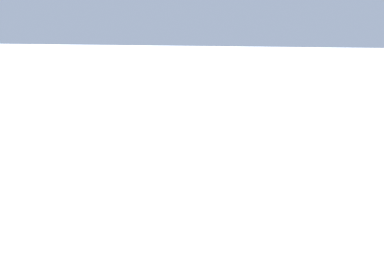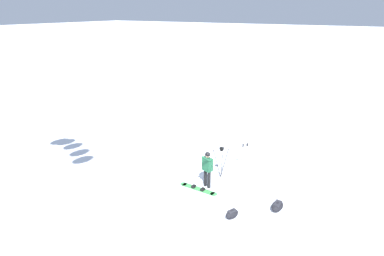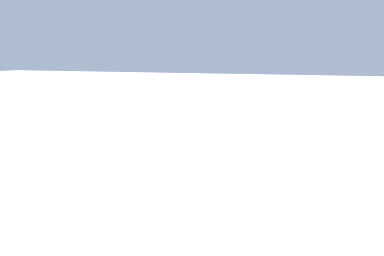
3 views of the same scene
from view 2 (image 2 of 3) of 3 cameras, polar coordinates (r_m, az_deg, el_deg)
name	(u,v)px [view 2 (image 2 of 3)]	position (r m, az deg, el deg)	size (l,w,h in m)	color
ground_plane	(216,196)	(13.04, 4.36, -12.05)	(300.00, 300.00, 0.00)	white
snowboarder	(207,166)	(13.15, 2.75, -6.86)	(0.71, 0.46, 1.62)	black
snowboard	(198,189)	(13.43, 1.10, -10.80)	(0.29, 1.75, 0.10)	#3F994C
gear_bag_large	(277,206)	(12.56, 15.03, -13.32)	(0.70, 0.41, 0.30)	black
camera_tripod	(221,156)	(13.92, 5.28, -5.05)	(0.73, 0.63, 1.44)	#262628
gear_bag_small	(232,214)	(11.80, 7.18, -15.02)	(0.60, 0.48, 0.34)	black
ski_poles	(245,152)	(14.91, 9.43, -4.29)	(0.31, 0.32, 1.24)	gray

